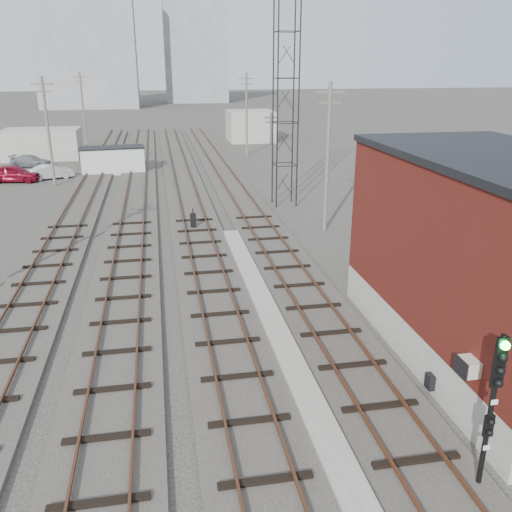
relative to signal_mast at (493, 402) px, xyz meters
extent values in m
plane|color=#282621|center=(-3.70, 53.98, -2.55)|extent=(320.00, 320.00, 0.00)
cube|color=#332D28|center=(-1.20, 32.98, -2.45)|extent=(3.20, 90.00, 0.20)
cube|color=#4C2816|center=(-1.92, 32.98, -2.22)|extent=(0.07, 90.00, 0.12)
cube|color=#4C2816|center=(-0.48, 32.98, -2.22)|extent=(0.07, 90.00, 0.12)
cube|color=#332D28|center=(-5.20, 32.98, -2.45)|extent=(3.20, 90.00, 0.20)
cube|color=#4C2816|center=(-5.92, 32.98, -2.22)|extent=(0.07, 90.00, 0.12)
cube|color=#4C2816|center=(-4.48, 32.98, -2.22)|extent=(0.07, 90.00, 0.12)
cube|color=#332D28|center=(-9.20, 32.98, -2.45)|extent=(3.20, 90.00, 0.20)
cube|color=#4C2816|center=(-9.92, 32.98, -2.22)|extent=(0.07, 90.00, 0.12)
cube|color=#4C2816|center=(-8.48, 32.98, -2.22)|extent=(0.07, 90.00, 0.12)
cube|color=#332D28|center=(-13.20, 32.98, -2.45)|extent=(3.20, 90.00, 0.20)
cube|color=#4C2816|center=(-13.92, 32.98, -2.22)|extent=(0.07, 90.00, 0.12)
cube|color=#4C2816|center=(-12.48, 32.98, -2.22)|extent=(0.07, 90.00, 0.12)
cube|color=gray|center=(-3.20, 7.98, -2.42)|extent=(0.90, 28.00, 0.26)
cube|color=gray|center=(3.80, 5.98, -1.80)|extent=(6.00, 12.00, 1.50)
cube|color=#5C1A15|center=(3.80, 5.98, 1.70)|extent=(6.00, 12.00, 5.50)
cube|color=beige|center=(0.58, 1.98, -0.30)|extent=(0.45, 0.62, 0.45)
cube|color=black|center=(0.70, 3.98, -2.05)|extent=(0.20, 0.35, 0.50)
cylinder|color=black|center=(1.05, 28.23, 4.95)|extent=(0.10, 0.10, 15.00)
cylinder|color=black|center=(2.55, 28.23, 4.95)|extent=(0.10, 0.10, 15.00)
cylinder|color=black|center=(1.05, 29.73, 4.95)|extent=(0.10, 0.10, 15.00)
cylinder|color=black|center=(2.55, 29.73, 4.95)|extent=(0.10, 0.10, 15.00)
cylinder|color=#595147|center=(-16.20, 38.98, 1.95)|extent=(0.24, 0.24, 9.00)
cube|color=#595147|center=(-16.20, 38.98, 5.85)|extent=(1.80, 0.12, 0.12)
cube|color=#595147|center=(-16.20, 38.98, 5.25)|extent=(1.40, 0.12, 0.12)
cylinder|color=#595147|center=(-16.20, 63.98, 1.95)|extent=(0.24, 0.24, 9.00)
cube|color=#595147|center=(-16.20, 63.98, 5.85)|extent=(1.80, 0.12, 0.12)
cube|color=#595147|center=(-16.20, 63.98, 5.25)|extent=(1.40, 0.12, 0.12)
cylinder|color=#595147|center=(2.80, 21.98, 1.95)|extent=(0.24, 0.24, 9.00)
cube|color=#595147|center=(2.80, 21.98, 5.85)|extent=(1.80, 0.12, 0.12)
cube|color=#595147|center=(2.80, 21.98, 5.25)|extent=(1.40, 0.12, 0.12)
cylinder|color=#595147|center=(2.80, 51.98, 1.95)|extent=(0.24, 0.24, 9.00)
cube|color=#595147|center=(2.80, 51.98, 5.85)|extent=(1.80, 0.12, 0.12)
cube|color=#595147|center=(2.80, 51.98, 5.25)|extent=(1.40, 0.12, 0.12)
cube|color=gray|center=(-21.70, 128.98, 12.45)|extent=(22.00, 14.00, 30.00)
cube|color=gray|center=(4.30, 143.98, 10.45)|extent=(16.00, 12.00, 26.00)
cube|color=gray|center=(-19.70, 53.98, -0.95)|extent=(8.00, 5.00, 3.20)
cube|color=gray|center=(5.30, 63.98, -0.55)|extent=(6.00, 6.00, 4.00)
cube|color=gray|center=(0.00, 0.03, -2.50)|extent=(0.40, 0.40, 0.10)
cylinder|color=black|center=(0.00, 0.03, -0.41)|extent=(0.13, 0.13, 4.29)
cube|color=black|center=(0.00, 0.01, 1.04)|extent=(0.28, 0.10, 1.29)
sphere|color=#0CE533|center=(0.00, -0.08, 1.52)|extent=(0.21, 0.21, 0.21)
sphere|color=black|center=(0.00, -0.08, 1.20)|extent=(0.21, 0.21, 0.21)
sphere|color=black|center=(0.00, -0.08, 0.88)|extent=(0.21, 0.21, 0.21)
sphere|color=black|center=(0.00, -0.08, 0.56)|extent=(0.21, 0.21, 0.21)
cube|color=black|center=(0.00, 0.01, -0.68)|extent=(0.24, 0.09, 0.59)
cube|color=white|center=(0.00, -0.05, 0.02)|extent=(0.17, 0.02, 0.13)
cube|color=white|center=(0.00, -0.05, -1.27)|extent=(0.17, 0.02, 0.13)
cube|color=black|center=(-5.35, 23.51, -1.95)|extent=(0.37, 0.37, 1.01)
cylinder|color=black|center=(-5.35, 23.51, -1.29)|extent=(0.08, 0.08, 0.30)
cube|color=silver|center=(-11.53, 43.78, -1.35)|extent=(6.00, 2.97, 2.42)
cube|color=black|center=(-11.53, 43.78, -0.09)|extent=(6.21, 3.18, 0.12)
imported|color=maroon|center=(-19.97, 41.16, -1.78)|extent=(4.73, 2.37, 1.55)
imported|color=#AAADB2|center=(-16.93, 41.99, -1.91)|extent=(4.15, 2.68, 1.29)
imported|color=slate|center=(-19.97, 48.61, -1.95)|extent=(4.42, 2.70, 1.20)
camera|label=1|loc=(-7.37, -9.56, 7.44)|focal=38.00mm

